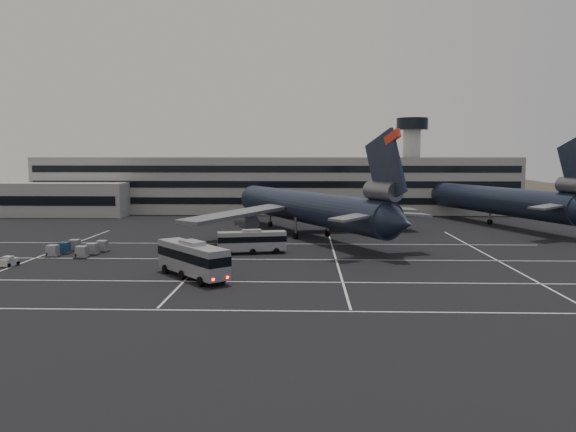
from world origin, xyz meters
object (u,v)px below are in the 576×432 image
object	(u,v)px
bus_far	(252,240)
tug_a	(9,262)
trijet_main	(308,207)
bus_near	(192,258)
uld_cluster	(78,249)

from	to	relation	value
bus_far	tug_a	xyz separation A→B (m)	(-30.41, -10.85, -1.31)
trijet_main	bus_near	xyz separation A→B (m)	(-13.53, -34.65, -2.85)
trijet_main	bus_near	distance (m)	37.30
trijet_main	uld_cluster	size ratio (longest dim) A/B	6.33
trijet_main	tug_a	size ratio (longest dim) A/B	21.81
trijet_main	uld_cluster	xyz separation A→B (m)	(-33.43, -19.14, -4.43)
trijet_main	bus_near	bearing A→B (deg)	-139.77
bus_near	uld_cluster	world-z (taller)	bus_near
tug_a	uld_cluster	distance (m)	10.68
bus_far	tug_a	world-z (taller)	bus_far
bus_far	uld_cluster	size ratio (longest dim) A/B	1.22
bus_near	tug_a	size ratio (longest dim) A/B	4.67
bus_near	uld_cluster	distance (m)	25.28
bus_far	uld_cluster	distance (m)	25.26
uld_cluster	bus_near	bearing A→B (deg)	-37.93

